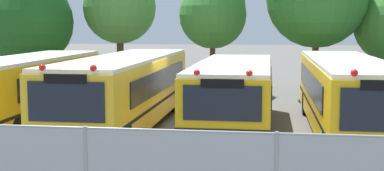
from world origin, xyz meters
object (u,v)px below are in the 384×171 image
school_bus_3 (346,94)px  tree_0 (30,20)px  school_bus_2 (234,93)px  school_bus_0 (29,88)px  tree_1 (119,8)px  school_bus_1 (126,89)px  tree_2 (215,13)px

school_bus_3 → tree_0: bearing=-29.5°
school_bus_2 → school_bus_3: 3.82m
school_bus_0 → tree_0: bearing=-66.2°
tree_0 → tree_1: size_ratio=0.93×
school_bus_1 → school_bus_2: school_bus_1 is taller
school_bus_0 → school_bus_3: (11.38, -0.13, 0.01)m
school_bus_3 → tree_1: 15.25m
school_bus_0 → tree_1: size_ratio=1.46×
school_bus_3 → tree_0: size_ratio=1.88×
tree_1 → tree_2: tree_1 is taller
school_bus_0 → tree_2: size_ratio=1.62×
school_bus_0 → school_bus_2: size_ratio=1.00×
school_bus_2 → tree_2: bearing=-80.3°
school_bus_2 → school_bus_3: school_bus_3 is taller
tree_1 → tree_2: 5.32m
school_bus_0 → school_bus_3: 11.38m
tree_0 → tree_1: bearing=20.1°
school_bus_1 → school_bus_3: size_ratio=0.99×
tree_2 → school_bus_1: bearing=-101.7°
school_bus_0 → school_bus_3: bearing=178.6°
school_bus_2 → tree_0: bearing=-35.9°
school_bus_0 → tree_1: tree_1 is taller
tree_1 → school_bus_0: bearing=-93.2°
tree_0 → tree_2: bearing=9.9°
school_bus_2 → tree_2: tree_2 is taller
school_bus_1 → tree_2: bearing=-101.6°
tree_1 → school_bus_2: bearing=-54.9°
tree_2 → tree_0: bearing=-170.1°
school_bus_3 → tree_0: (-15.26, 8.63, 2.54)m
school_bus_3 → tree_1: tree_1 is taller
school_bus_0 → tree_1: bearing=-93.9°
school_bus_0 → tree_1: (0.57, 10.13, 3.26)m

